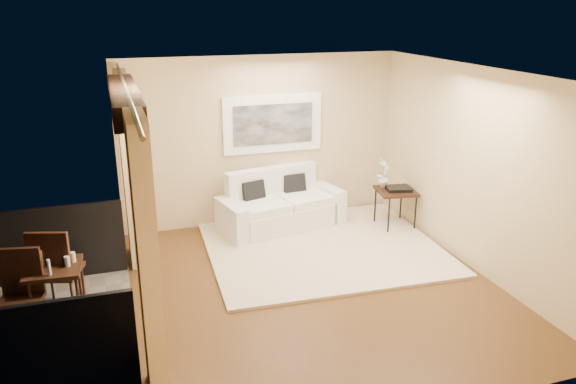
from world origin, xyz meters
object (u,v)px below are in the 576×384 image
sofa (279,207)px  orchid (384,173)px  side_table (396,193)px  bistro_table (54,274)px  balcony_chair_far (54,266)px  ice_bucket (37,257)px  balcony_chair_near (21,288)px

sofa → orchid: orchid is taller
side_table → bistro_table: 5.16m
orchid → balcony_chair_far: bearing=-164.3°
balcony_chair_far → ice_bucket: size_ratio=5.38×
bistro_table → balcony_chair_far: balcony_chair_far is taller
sofa → side_table: size_ratio=3.11×
sofa → balcony_chair_far: balcony_chair_far is taller
side_table → balcony_chair_far: (-4.98, -1.20, 0.05)m
side_table → balcony_chair_near: 5.52m
balcony_chair_near → ice_bucket: 0.39m
sofa → balcony_chair_near: bearing=-160.5°
balcony_chair_far → balcony_chair_near: bearing=66.7°
side_table → balcony_chair_near: size_ratio=0.67×
orchid → sofa: bearing=164.6°
side_table → ice_bucket: 5.29m
orchid → bistro_table: orchid is taller
balcony_chair_near → side_table: bearing=27.3°
sofa → balcony_chair_far: (-3.23, -1.80, 0.30)m
side_table → balcony_chair_far: balcony_chair_far is taller
orchid → balcony_chair_near: 5.43m
bistro_table → balcony_chair_far: (-0.01, 0.17, 0.02)m
sofa → orchid: bearing=-27.4°
sofa → ice_bucket: 3.89m
balcony_chair_far → ice_bucket: balcony_chair_far is taller
ice_bucket → sofa: bearing=29.1°
balcony_chair_far → balcony_chair_near: balcony_chair_far is taller
ice_bucket → orchid: bearing=16.1°
side_table → balcony_chair_near: (-5.29, -1.57, 0.00)m
bistro_table → balcony_chair_near: balcony_chair_near is taller
balcony_chair_far → side_table: bearing=-149.8°
sofa → orchid: 1.76m
orchid → bistro_table: bearing=-162.5°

